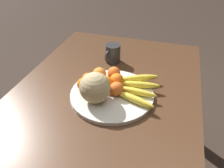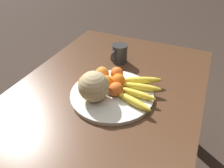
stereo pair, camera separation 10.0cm
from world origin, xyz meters
The scene contains 13 objects.
kitchen_table centered at (0.00, 0.00, 0.61)m, with size 1.35×0.90×0.70m.
fruit_bowl centered at (-0.01, 0.04, 0.71)m, with size 0.39×0.39×0.02m.
melon centered at (0.06, -0.01, 0.79)m, with size 0.14×0.14×0.14m.
banana_bunch centered at (-0.06, 0.15, 0.74)m, with size 0.27×0.21×0.03m.
orange_front_left centered at (-0.10, -0.05, 0.76)m, with size 0.07×0.07×0.07m.
orange_front_right centered at (-0.04, 0.00, 0.75)m, with size 0.07×0.07×0.07m.
orange_mid_center centered at (-0.13, 0.02, 0.75)m, with size 0.06×0.06×0.06m.
orange_back_left centered at (0.00, -0.10, 0.75)m, with size 0.06×0.06×0.06m.
orange_back_right centered at (-0.07, 0.05, 0.75)m, with size 0.07×0.07×0.07m.
orange_top_small centered at (-0.01, 0.06, 0.75)m, with size 0.07×0.07×0.07m.
orange_side_extra centered at (-0.05, -0.10, 0.75)m, with size 0.06×0.06×0.06m.
produce_tag centered at (-0.05, -0.06, 0.72)m, with size 0.10×0.05×0.00m.
ceramic_mug centered at (-0.32, -0.05, 0.76)m, with size 0.13×0.09×0.11m.
Camera 2 is at (0.72, 0.37, 1.36)m, focal length 35.00 mm.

